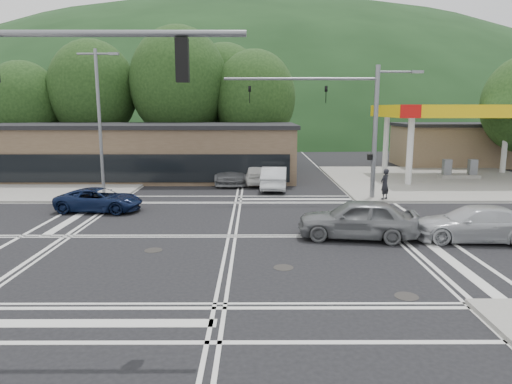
{
  "coord_description": "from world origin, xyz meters",
  "views": [
    {
      "loc": [
        0.99,
        -19.22,
        5.49
      ],
      "look_at": [
        1.06,
        3.07,
        1.4
      ],
      "focal_mm": 32.0,
      "sensor_mm": 36.0,
      "label": 1
    }
  ],
  "objects_px": {
    "car_blue_west": "(99,200)",
    "car_queue_b": "(255,173)",
    "car_queue_a": "(274,178)",
    "pedestrian": "(385,184)",
    "car_silver_east": "(474,224)",
    "car_grey_center": "(357,219)",
    "car_northbound": "(232,172)"
  },
  "relations": [
    {
      "from": "car_blue_west",
      "to": "car_northbound",
      "type": "bearing_deg",
      "value": -29.93
    },
    {
      "from": "car_queue_b",
      "to": "car_northbound",
      "type": "relative_size",
      "value": 0.81
    },
    {
      "from": "car_blue_west",
      "to": "car_queue_b",
      "type": "xyz_separation_m",
      "value": [
        8.41,
        9.04,
        0.15
      ]
    },
    {
      "from": "car_grey_center",
      "to": "pedestrian",
      "type": "bearing_deg",
      "value": 165.08
    },
    {
      "from": "car_blue_west",
      "to": "car_queue_b",
      "type": "relative_size",
      "value": 0.99
    },
    {
      "from": "car_queue_b",
      "to": "car_northbound",
      "type": "xyz_separation_m",
      "value": [
        -1.72,
        0.52,
        0.04
      ]
    },
    {
      "from": "car_queue_a",
      "to": "pedestrian",
      "type": "xyz_separation_m",
      "value": [
        6.4,
        -4.34,
        0.27
      ]
    },
    {
      "from": "car_queue_b",
      "to": "pedestrian",
      "type": "distance_m",
      "value": 10.11
    },
    {
      "from": "car_blue_west",
      "to": "car_queue_b",
      "type": "height_order",
      "value": "car_queue_b"
    },
    {
      "from": "pedestrian",
      "to": "car_queue_a",
      "type": "bearing_deg",
      "value": -76.81
    },
    {
      "from": "car_blue_west",
      "to": "car_grey_center",
      "type": "xyz_separation_m",
      "value": [
        12.78,
        -5.26,
        0.22
      ]
    },
    {
      "from": "car_queue_a",
      "to": "car_northbound",
      "type": "relative_size",
      "value": 0.85
    },
    {
      "from": "car_northbound",
      "to": "pedestrian",
      "type": "height_order",
      "value": "pedestrian"
    },
    {
      "from": "car_grey_center",
      "to": "car_queue_a",
      "type": "height_order",
      "value": "car_grey_center"
    },
    {
      "from": "car_northbound",
      "to": "pedestrian",
      "type": "distance_m",
      "value": 11.78
    },
    {
      "from": "car_silver_east",
      "to": "car_grey_center",
      "type": "bearing_deg",
      "value": -89.25
    },
    {
      "from": "car_silver_east",
      "to": "car_queue_b",
      "type": "distance_m",
      "value": 17.33
    },
    {
      "from": "car_blue_west",
      "to": "car_queue_a",
      "type": "relative_size",
      "value": 0.95
    },
    {
      "from": "car_blue_west",
      "to": "car_silver_east",
      "type": "bearing_deg",
      "value": -102.66
    },
    {
      "from": "car_queue_a",
      "to": "pedestrian",
      "type": "height_order",
      "value": "pedestrian"
    },
    {
      "from": "car_queue_a",
      "to": "car_queue_b",
      "type": "xyz_separation_m",
      "value": [
        -1.35,
        2.16,
        -0.01
      ]
    },
    {
      "from": "car_silver_east",
      "to": "pedestrian",
      "type": "height_order",
      "value": "pedestrian"
    },
    {
      "from": "car_grey_center",
      "to": "car_queue_b",
      "type": "xyz_separation_m",
      "value": [
        -4.37,
        14.3,
        -0.07
      ]
    },
    {
      "from": "car_queue_a",
      "to": "car_silver_east",
      "type": "bearing_deg",
      "value": 126.85
    },
    {
      "from": "car_grey_center",
      "to": "car_queue_b",
      "type": "relative_size",
      "value": 1.09
    },
    {
      "from": "car_blue_west",
      "to": "car_grey_center",
      "type": "distance_m",
      "value": 13.82
    },
    {
      "from": "car_silver_east",
      "to": "pedestrian",
      "type": "relative_size",
      "value": 2.77
    },
    {
      "from": "car_blue_west",
      "to": "car_grey_center",
      "type": "height_order",
      "value": "car_grey_center"
    },
    {
      "from": "car_silver_east",
      "to": "car_queue_b",
      "type": "xyz_separation_m",
      "value": [
        -9.22,
        14.67,
        0.05
      ]
    },
    {
      "from": "car_silver_east",
      "to": "car_queue_b",
      "type": "relative_size",
      "value": 1.1
    },
    {
      "from": "car_grey_center",
      "to": "car_queue_b",
      "type": "height_order",
      "value": "car_grey_center"
    },
    {
      "from": "car_blue_west",
      "to": "car_silver_east",
      "type": "xyz_separation_m",
      "value": [
        17.63,
        -5.63,
        0.1
      ]
    }
  ]
}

